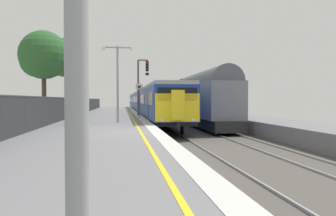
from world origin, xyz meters
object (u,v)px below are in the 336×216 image
(freight_train_adjacent_track, at_px, (168,98))
(commuter_train_at_platform, at_px, (144,101))
(speed_limit_sign, at_px, (139,96))
(background_tree_left, at_px, (65,59))
(signal_gantry, at_px, (141,81))
(background_tree_centre, at_px, (42,57))
(platform_lamp_mid, at_px, (118,77))

(freight_train_adjacent_track, bearing_deg, commuter_train_at_platform, -147.75)
(speed_limit_sign, height_order, background_tree_left, background_tree_left)
(background_tree_left, bearing_deg, signal_gantry, -35.99)
(commuter_train_at_platform, distance_m, speed_limit_sign, 21.70)
(signal_gantry, height_order, speed_limit_sign, signal_gantry)
(freight_train_adjacent_track, relative_size, signal_gantry, 11.50)
(commuter_train_at_platform, bearing_deg, signal_gantry, -94.74)
(background_tree_left, bearing_deg, speed_limit_sign, -51.43)
(background_tree_left, height_order, background_tree_centre, background_tree_left)
(speed_limit_sign, xyz_separation_m, background_tree_left, (-7.57, 9.49, 4.08))
(signal_gantry, distance_m, platform_lamp_mid, 9.85)
(signal_gantry, relative_size, background_tree_centre, 0.76)
(signal_gantry, xyz_separation_m, speed_limit_sign, (-0.36, -3.73, -1.47))
(freight_train_adjacent_track, xyz_separation_m, background_tree_centre, (-13.54, -24.41, 3.20))
(platform_lamp_mid, xyz_separation_m, background_tree_centre, (-5.98, 5.63, 1.93))
(platform_lamp_mid, distance_m, background_tree_left, 16.72)
(commuter_train_at_platform, xyz_separation_m, background_tree_left, (-9.42, -12.12, 4.64))
(commuter_train_at_platform, bearing_deg, background_tree_centre, -113.53)
(speed_limit_sign, bearing_deg, signal_gantry, 84.46)
(freight_train_adjacent_track, xyz_separation_m, speed_limit_sign, (-5.85, -24.14, 0.12))
(signal_gantry, bearing_deg, commuter_train_at_platform, 85.26)
(freight_train_adjacent_track, height_order, signal_gantry, signal_gantry)
(freight_train_adjacent_track, distance_m, background_tree_left, 20.31)
(commuter_train_at_platform, height_order, signal_gantry, signal_gantry)
(commuter_train_at_platform, distance_m, platform_lamp_mid, 27.79)
(freight_train_adjacent_track, bearing_deg, platform_lamp_mid, -104.12)
(commuter_train_at_platform, distance_m, signal_gantry, 18.06)
(signal_gantry, height_order, background_tree_centre, background_tree_centre)
(speed_limit_sign, distance_m, background_tree_centre, 8.28)
(background_tree_left, bearing_deg, platform_lamp_mid, -69.15)
(commuter_train_at_platform, bearing_deg, freight_train_adjacent_track, 32.25)
(freight_train_adjacent_track, relative_size, speed_limit_sign, 21.16)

